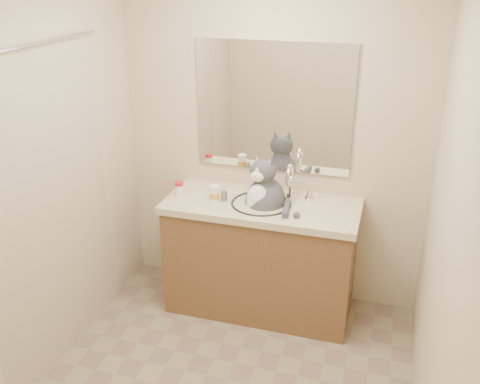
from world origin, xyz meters
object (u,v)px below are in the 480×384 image
grey_canister (224,196)px  pill_bottle_redcap (179,189)px  pill_bottle_orange (215,194)px  cat (265,200)px

grey_canister → pill_bottle_redcap: bearing=-178.4°
pill_bottle_redcap → pill_bottle_orange: size_ratio=0.88×
pill_bottle_redcap → grey_canister: pill_bottle_redcap is taller
cat → pill_bottle_orange: cat is taller
pill_bottle_redcap → grey_canister: (0.33, 0.01, -0.02)m
cat → pill_bottle_orange: bearing=-149.4°
cat → pill_bottle_redcap: bearing=-157.7°
cat → pill_bottle_redcap: 0.61m
pill_bottle_redcap → cat: bearing=4.8°
pill_bottle_orange → pill_bottle_redcap: bearing=174.3°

